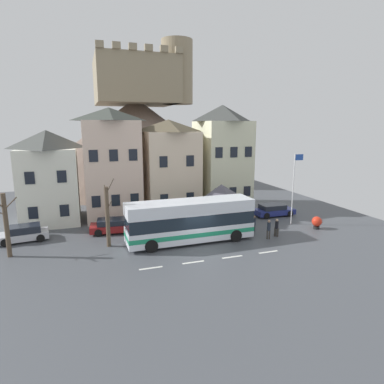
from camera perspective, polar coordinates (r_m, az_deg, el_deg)
The scene contains 20 objects.
ground_plane at distance 25.59m, azimuth 1.99°, elevation -10.07°, with size 40.00×60.00×0.07m.
townhouse_00 at distance 34.88m, azimuth -23.58°, elevation 2.47°, with size 5.23×6.27×8.96m.
townhouse_01 at distance 34.72m, azimuth -13.89°, elevation 4.88°, with size 5.42×6.31×11.16m.
townhouse_02 at distance 35.89m, azimuth -4.04°, elevation 4.48°, with size 5.50×6.49×10.02m.
townhouse_03 at distance 37.75m, azimuth 5.19°, elevation 6.04°, with size 5.10×6.33×11.64m.
hilltop_castle at distance 57.38m, azimuth -9.53°, elevation 9.58°, with size 37.85×37.85×22.75m.
transit_bus at distance 26.72m, azimuth -0.30°, elevation -5.12°, with size 10.48×2.90×3.44m.
bus_shelter at distance 31.02m, azimuth 5.12°, elevation -0.11°, with size 3.60×3.60×3.96m.
parked_car_00 at distance 30.17m, azimuth -13.39°, elevation -5.70°, with size 4.44×2.33×1.24m.
parked_car_01 at distance 35.73m, azimuth 14.00°, elevation -3.06°, with size 4.24×2.00×1.22m.
parked_car_02 at distance 30.57m, azimuth -27.24°, elevation -6.43°, with size 4.06×2.31×1.31m.
pedestrian_00 at distance 28.29m, azimuth 13.22°, elevation -6.14°, with size 0.30×0.28×1.66m.
pedestrian_01 at distance 29.92m, azimuth 10.75°, elevation -5.44°, with size 0.35×0.29×1.50m.
pedestrian_02 at distance 30.87m, azimuth 8.27°, elevation -4.43°, with size 0.36×0.36×1.60m.
pedestrian_03 at distance 29.15m, azimuth 14.52°, elevation -6.01°, with size 0.29×0.36×1.56m.
public_bench at distance 33.22m, azimuth 2.69°, elevation -4.07°, with size 1.49×0.48×0.87m.
flagpole at distance 32.36m, azimuth 17.35°, elevation 1.35°, with size 0.95×0.10×6.83m.
harbour_buoy at distance 32.39m, azimuth 20.91°, elevation -4.90°, with size 0.92×0.92×1.17m.
bare_tree_00 at distance 26.29m, azimuth -14.51°, elevation -4.01°, with size 0.80×2.09×5.48m.
bare_tree_01 at distance 26.98m, azimuth -29.63°, elevation -4.93°, with size 1.92×1.33×4.72m.
Camera 1 is at (-8.38, -22.28, 9.37)m, focal length 30.62 mm.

